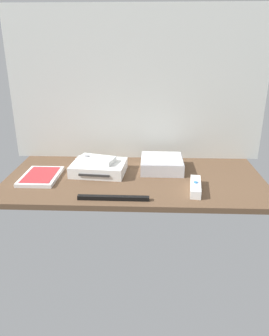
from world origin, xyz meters
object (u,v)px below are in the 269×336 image
Objects in this scene: game_case at (41,176)px; remote_classic_pad at (96,160)px; game_console at (99,168)px; sensor_bar at (113,198)px; remote_wand at (195,187)px; mini_computer at (162,164)px.

remote_classic_pad reaches higher than game_case.
remote_classic_pad is at bearing 157.67° from game_console.
game_case is (-21.80, -6.38, -1.44)cm from game_console.
game_case is 1.19× the size of remote_classic_pad.
game_console reaches higher than sensor_bar.
sensor_bar is at bearing -65.81° from game_console.
remote_wand is at bearing -17.73° from game_console.
remote_wand is at bearing -8.45° from game_case.
remote_wand is at bearing -60.56° from mini_computer.
remote_classic_pad reaches higher than game_console.
game_case is 1.26× the size of remote_wand.
mini_computer reaches higher than game_console.
remote_classic_pad is at bearing 111.28° from sensor_bar.
game_console reaches higher than remote_wand.
mini_computer is 1.13× the size of remote_wand.
remote_classic_pad reaches higher than remote_wand.
remote_wand is (36.61, -15.42, -0.69)cm from game_console.
game_console is at bearing 109.52° from sensor_bar.
remote_wand is 0.63× the size of sensor_bar.
mini_computer is at bearing 24.40° from remote_classic_pad.
mini_computer reaches higher than remote_wand.
mini_computer is 0.90× the size of game_case.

